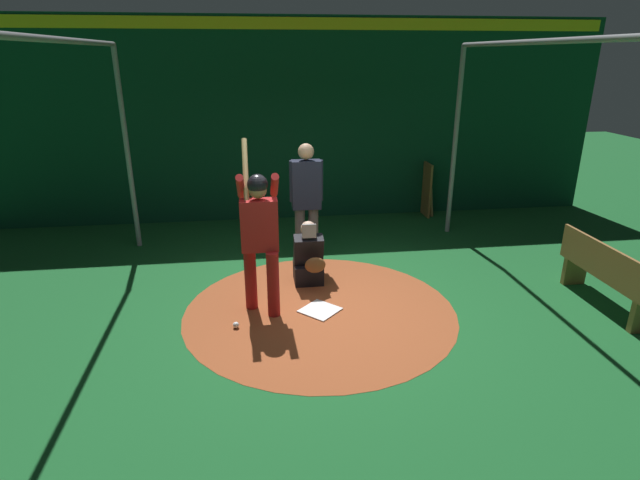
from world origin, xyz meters
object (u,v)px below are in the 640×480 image
(catcher, at_px, (309,259))
(bat_rack, at_px, (426,190))
(bench, at_px, (606,274))
(baseball_0, at_px, (236,325))
(home_plate, at_px, (320,310))
(batter, at_px, (259,231))
(umpire, at_px, (306,198))

(catcher, xyz_separation_m, bat_rack, (-2.94, 2.69, 0.13))
(bench, height_order, baseball_0, bench)
(bat_rack, bearing_deg, catcher, -42.50)
(home_plate, bearing_deg, catcher, -177.12)
(catcher, relative_size, bat_rack, 0.87)
(bat_rack, height_order, bench, bat_rack)
(bench, bearing_deg, batter, -95.85)
(umpire, height_order, bat_rack, umpire)
(umpire, distance_m, bat_rack, 3.52)
(baseball_0, bearing_deg, batter, 140.57)
(bench, xyz_separation_m, baseball_0, (-0.05, -4.62, -0.40))
(home_plate, xyz_separation_m, batter, (-0.10, -0.71, 1.05))
(umpire, distance_m, bench, 4.07)
(batter, distance_m, bench, 4.36)
(catcher, xyz_separation_m, baseball_0, (1.14, -1.00, -0.31))
(catcher, bearing_deg, baseball_0, -41.20)
(batter, xyz_separation_m, bench, (0.44, 4.29, -0.63))
(home_plate, xyz_separation_m, catcher, (-0.85, -0.04, 0.34))
(bench, bearing_deg, bat_rack, -167.32)
(batter, height_order, bat_rack, batter)
(batter, bearing_deg, home_plate, 81.94)
(batter, relative_size, catcher, 2.29)
(home_plate, distance_m, bench, 3.62)
(bat_rack, relative_size, baseball_0, 14.20)
(home_plate, relative_size, catcher, 0.46)
(bench, bearing_deg, baseball_0, -90.57)
(home_plate, height_order, bench, bench)
(home_plate, distance_m, baseball_0, 1.08)
(home_plate, distance_m, bat_rack, 4.64)
(umpire, bearing_deg, baseball_0, -29.87)
(baseball_0, bearing_deg, home_plate, 105.73)
(batter, relative_size, bench, 1.34)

